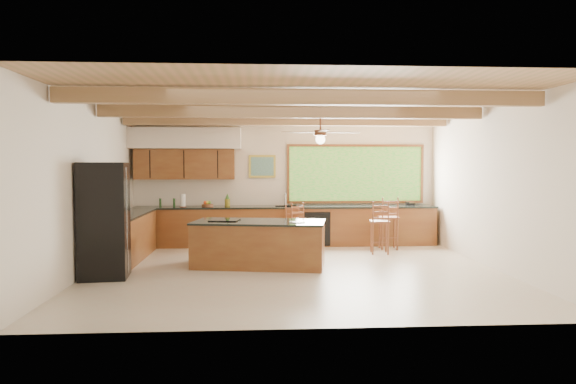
{
  "coord_description": "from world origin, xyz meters",
  "views": [
    {
      "loc": [
        -0.7,
        -9.02,
        1.88
      ],
      "look_at": [
        -0.09,
        0.8,
        1.36
      ],
      "focal_mm": 32.0,
      "sensor_mm": 36.0,
      "label": 1
    }
  ],
  "objects": [
    {
      "name": "ground",
      "position": [
        0.0,
        0.0,
        0.0
      ],
      "size": [
        7.2,
        7.2,
        0.0
      ],
      "primitive_type": "plane",
      "color": "beige",
      "rests_on": "ground"
    },
    {
      "name": "counter_run",
      "position": [
        -0.82,
        2.52,
        0.46
      ],
      "size": [
        7.12,
        3.1,
        1.22
      ],
      "color": "brown",
      "rests_on": "ground"
    },
    {
      "name": "room_shell",
      "position": [
        -0.17,
        0.65,
        2.21
      ],
      "size": [
        7.27,
        6.54,
        3.02
      ],
      "color": "beige",
      "rests_on": "ground"
    },
    {
      "name": "bar_stool_a",
      "position": [
        0.1,
        2.4,
        0.59
      ],
      "size": [
        0.36,
        0.36,
        1.0
      ],
      "rotation": [
        0.0,
        0.0,
        0.02
      ],
      "color": "brown",
      "rests_on": "ground"
    },
    {
      "name": "bar_stool_b",
      "position": [
        0.14,
        2.33,
        0.62
      ],
      "size": [
        0.5,
        0.5,
        1.05
      ],
      "rotation": [
        0.0,
        0.0,
        0.43
      ],
      "color": "brown",
      "rests_on": "ground"
    },
    {
      "name": "island",
      "position": [
        -0.64,
        0.48,
        0.42
      ],
      "size": [
        2.58,
        1.54,
        0.86
      ],
      "rotation": [
        0.0,
        0.0,
        -0.17
      ],
      "color": "brown",
      "rests_on": "ground"
    },
    {
      "name": "bar_stool_c",
      "position": [
        2.26,
        2.17,
        0.7
      ],
      "size": [
        0.45,
        0.45,
        1.18
      ],
      "rotation": [
        0.0,
        0.0,
        -0.07
      ],
      "color": "brown",
      "rests_on": "ground"
    },
    {
      "name": "refrigerator",
      "position": [
        -3.22,
        -0.37,
        0.96
      ],
      "size": [
        0.82,
        0.8,
        1.92
      ],
      "rotation": [
        0.0,
        0.0,
        0.1
      ],
      "color": "black",
      "rests_on": "ground"
    },
    {
      "name": "bar_stool_d",
      "position": [
        1.92,
        1.6,
        0.67
      ],
      "size": [
        0.45,
        0.45,
        1.13
      ],
      "rotation": [
        0.0,
        0.0,
        -0.12
      ],
      "color": "brown",
      "rests_on": "ground"
    }
  ]
}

